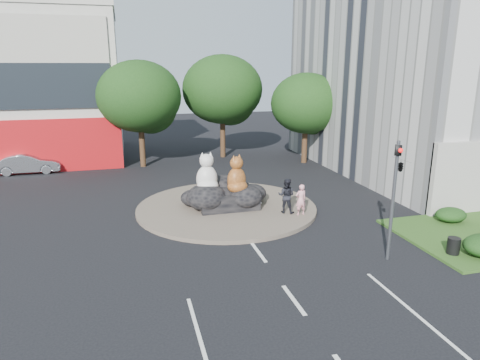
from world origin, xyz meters
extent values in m
plane|color=black|center=(0.00, 0.00, 0.00)|extent=(120.00, 120.00, 0.00)
cylinder|color=brown|center=(0.00, 10.00, 0.10)|extent=(10.00, 10.00, 0.20)
cylinder|color=#382314|center=(-4.00, 22.00, 1.87)|extent=(0.44, 0.44, 3.74)
ellipsoid|color=#143410|center=(-4.00, 22.00, 5.53)|extent=(6.46, 6.46, 5.49)
sphere|color=#143410|center=(-3.20, 22.50, 4.68)|extent=(4.25, 4.25, 4.25)
sphere|color=#143410|center=(-4.70, 21.70, 4.93)|extent=(3.74, 3.74, 3.74)
cylinder|color=#382314|center=(3.00, 24.00, 1.98)|extent=(0.44, 0.44, 3.96)
ellipsoid|color=#143410|center=(3.00, 24.00, 5.85)|extent=(6.84, 6.84, 5.81)
sphere|color=#143410|center=(3.80, 24.50, 4.95)|extent=(4.50, 4.50, 4.50)
sphere|color=#143410|center=(2.30, 23.70, 5.22)|extent=(3.96, 3.96, 3.96)
cylinder|color=#382314|center=(9.00, 20.00, 1.65)|extent=(0.44, 0.44, 3.30)
ellipsoid|color=#143410|center=(9.00, 20.00, 4.88)|extent=(5.70, 5.70, 4.84)
sphere|color=#143410|center=(9.80, 20.50, 4.12)|extent=(3.75, 3.75, 3.75)
sphere|color=#143410|center=(8.30, 19.70, 4.35)|extent=(3.30, 3.30, 3.30)
ellipsoid|color=#143410|center=(10.50, 4.80, 0.48)|extent=(1.60, 1.28, 0.72)
cylinder|color=#595B60|center=(5.00, 2.00, 2.50)|extent=(0.14, 0.14, 5.00)
imported|color=black|center=(5.00, 2.00, 4.20)|extent=(0.21, 0.26, 1.30)
imported|color=black|center=(5.20, 2.00, 4.00)|extent=(0.26, 1.24, 0.50)
sphere|color=red|center=(5.00, 1.82, 4.65)|extent=(0.18, 0.18, 0.18)
cylinder|color=#595B60|center=(13.00, 8.00, 4.00)|extent=(0.18, 0.18, 8.00)
cylinder|color=#595B60|center=(12.00, 8.00, 8.00)|extent=(2.00, 0.12, 0.12)
cube|color=silver|center=(11.00, 8.00, 7.90)|extent=(0.50, 0.22, 0.12)
imported|color=pink|center=(3.42, 7.54, 1.03)|extent=(0.64, 0.45, 1.66)
imported|color=black|center=(2.81, 8.06, 1.14)|extent=(1.16, 1.11, 1.89)
imported|color=#97999E|center=(-12.37, 21.97, 0.75)|extent=(4.57, 1.60, 1.50)
cylinder|color=black|center=(7.82, 1.53, 0.47)|extent=(0.53, 0.53, 0.70)
camera|label=1|loc=(-5.21, -12.21, 7.81)|focal=32.00mm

